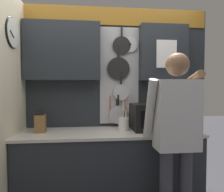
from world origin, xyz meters
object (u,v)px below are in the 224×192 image
Objects in this scene: microwave at (152,117)px; knife_block at (40,123)px; person at (176,129)px; utensil_crock at (124,123)px.

knife_block is (-1.28, 0.00, -0.05)m from microwave.
knife_block is 0.16× the size of person.
utensil_crock reaches higher than microwave.
person reaches higher than knife_block.
person reaches higher than utensil_crock.
person is (0.39, -0.54, 0.03)m from utensil_crock.
knife_block is at bearing 157.82° from person.
microwave is at bearing -0.36° from utensil_crock.
utensil_crock is (-0.34, 0.00, -0.06)m from microwave.
microwave is 0.54m from person.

